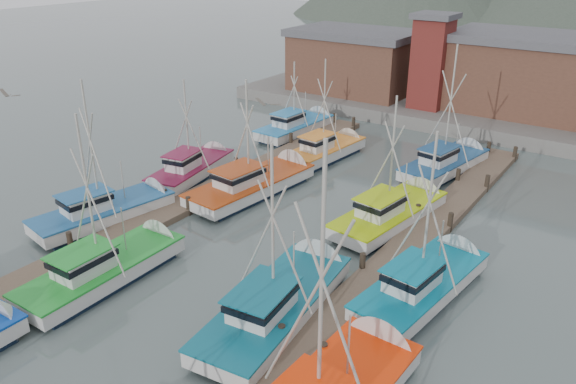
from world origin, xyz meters
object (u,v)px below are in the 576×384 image
Objects in this scene: boat_4 at (112,266)px; boat_8 at (257,182)px; boat_12 at (328,150)px; lookout_tower at (431,61)px.

boat_4 reaches higher than boat_8.
boat_8 is 1.22× the size of boat_12.
lookout_tower is 0.90× the size of boat_4.
boat_8 is at bearing 91.69° from boat_4.
boat_8 is at bearing -88.20° from boat_12.
boat_4 is at bearing -81.76° from boat_8.
boat_4 is at bearing -84.53° from boat_12.
boat_4 is 12.59m from boat_8.
boat_12 is (0.51, 8.33, -0.00)m from boat_8.
lookout_tower is at bearing 85.68° from boat_4.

